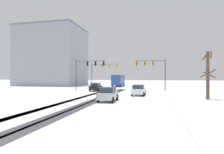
{
  "coord_description": "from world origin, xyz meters",
  "views": [
    {
      "loc": [
        6.75,
        -6.74,
        2.81
      ],
      "look_at": [
        0.0,
        23.03,
        2.8
      ],
      "focal_mm": 29.17,
      "sensor_mm": 36.0,
      "label": 1
    }
  ],
  "objects_px": {
    "office_building_far_left_block": "(53,57)",
    "traffic_signal_far_left": "(102,69)",
    "car_black_lead": "(96,87)",
    "traffic_signal_near_right": "(153,67)",
    "car_silver_third": "(108,94)",
    "bus_oncoming": "(118,80)",
    "traffic_signal_near_left": "(88,67)",
    "car_white_second": "(139,90)",
    "bare_tree_sidewalk_mid": "(208,74)"
  },
  "relations": [
    {
      "from": "office_building_far_left_block",
      "to": "traffic_signal_far_left",
      "type": "bearing_deg",
      "value": -25.49
    },
    {
      "from": "car_black_lead",
      "to": "office_building_far_left_block",
      "type": "relative_size",
      "value": 0.21
    },
    {
      "from": "traffic_signal_near_right",
      "to": "car_silver_third",
      "type": "distance_m",
      "value": 18.32
    },
    {
      "from": "traffic_signal_far_left",
      "to": "bus_oncoming",
      "type": "height_order",
      "value": "traffic_signal_far_left"
    },
    {
      "from": "traffic_signal_near_right",
      "to": "office_building_far_left_block",
      "type": "relative_size",
      "value": 0.32
    },
    {
      "from": "traffic_signal_near_left",
      "to": "car_white_second",
      "type": "xyz_separation_m",
      "value": [
        11.14,
        -7.87,
        -3.99
      ]
    },
    {
      "from": "car_silver_third",
      "to": "bare_tree_sidewalk_mid",
      "type": "relative_size",
      "value": 0.68
    },
    {
      "from": "traffic_signal_near_right",
      "to": "traffic_signal_far_left",
      "type": "bearing_deg",
      "value": 148.24
    },
    {
      "from": "car_white_second",
      "to": "traffic_signal_near_left",
      "type": "bearing_deg",
      "value": 144.75
    },
    {
      "from": "bare_tree_sidewalk_mid",
      "to": "office_building_far_left_block",
      "type": "relative_size",
      "value": 0.3
    },
    {
      "from": "traffic_signal_far_left",
      "to": "car_white_second",
      "type": "xyz_separation_m",
      "value": [
        10.77,
        -17.72,
        -4.01
      ]
    },
    {
      "from": "traffic_signal_far_left",
      "to": "car_black_lead",
      "type": "relative_size",
      "value": 1.76
    },
    {
      "from": "traffic_signal_near_right",
      "to": "bare_tree_sidewalk_mid",
      "type": "distance_m",
      "value": 14.48
    },
    {
      "from": "car_black_lead",
      "to": "traffic_signal_far_left",
      "type": "bearing_deg",
      "value": 99.07
    },
    {
      "from": "car_silver_third",
      "to": "car_white_second",
      "type": "bearing_deg",
      "value": 68.3
    },
    {
      "from": "traffic_signal_near_left",
      "to": "car_black_lead",
      "type": "height_order",
      "value": "traffic_signal_near_left"
    },
    {
      "from": "bare_tree_sidewalk_mid",
      "to": "traffic_signal_far_left",
      "type": "bearing_deg",
      "value": 133.48
    },
    {
      "from": "traffic_signal_far_left",
      "to": "traffic_signal_near_left",
      "type": "height_order",
      "value": "same"
    },
    {
      "from": "traffic_signal_near_right",
      "to": "office_building_far_left_block",
      "type": "bearing_deg",
      "value": 151.97
    },
    {
      "from": "office_building_far_left_block",
      "to": "car_black_lead",
      "type": "bearing_deg",
      "value": -42.98
    },
    {
      "from": "car_black_lead",
      "to": "car_silver_third",
      "type": "bearing_deg",
      "value": -66.98
    },
    {
      "from": "bus_oncoming",
      "to": "traffic_signal_near_left",
      "type": "bearing_deg",
      "value": -99.18
    },
    {
      "from": "traffic_signal_near_right",
      "to": "car_white_second",
      "type": "bearing_deg",
      "value": -102.13
    },
    {
      "from": "bus_oncoming",
      "to": "car_white_second",
      "type": "bearing_deg",
      "value": -72.87
    },
    {
      "from": "office_building_far_left_block",
      "to": "bus_oncoming",
      "type": "bearing_deg",
      "value": -2.25
    },
    {
      "from": "traffic_signal_near_right",
      "to": "car_black_lead",
      "type": "bearing_deg",
      "value": -166.03
    },
    {
      "from": "car_silver_third",
      "to": "office_building_far_left_block",
      "type": "distance_m",
      "value": 45.4
    },
    {
      "from": "car_silver_third",
      "to": "bus_oncoming",
      "type": "relative_size",
      "value": 0.37
    },
    {
      "from": "traffic_signal_near_right",
      "to": "car_silver_third",
      "type": "height_order",
      "value": "traffic_signal_near_right"
    },
    {
      "from": "car_black_lead",
      "to": "bare_tree_sidewalk_mid",
      "type": "relative_size",
      "value": 0.68
    },
    {
      "from": "car_black_lead",
      "to": "office_building_far_left_block",
      "type": "bearing_deg",
      "value": 137.02
    },
    {
      "from": "car_black_lead",
      "to": "car_silver_third",
      "type": "xyz_separation_m",
      "value": [
        6.11,
        -14.38,
        0.0
      ]
    },
    {
      "from": "traffic_signal_far_left",
      "to": "car_white_second",
      "type": "bearing_deg",
      "value": -58.7
    },
    {
      "from": "traffic_signal_near_left",
      "to": "car_silver_third",
      "type": "xyz_separation_m",
      "value": [
        8.19,
        -15.28,
        -3.99
      ]
    },
    {
      "from": "car_white_second",
      "to": "car_silver_third",
      "type": "distance_m",
      "value": 7.97
    },
    {
      "from": "bus_oncoming",
      "to": "car_silver_third",
      "type": "bearing_deg",
      "value": -81.27
    },
    {
      "from": "traffic_signal_near_right",
      "to": "bare_tree_sidewalk_mid",
      "type": "bearing_deg",
      "value": -62.06
    },
    {
      "from": "traffic_signal_far_left",
      "to": "bare_tree_sidewalk_mid",
      "type": "bearing_deg",
      "value": -46.52
    },
    {
      "from": "traffic_signal_far_left",
      "to": "car_white_second",
      "type": "relative_size",
      "value": 1.74
    },
    {
      "from": "bare_tree_sidewalk_mid",
      "to": "car_silver_third",
      "type": "bearing_deg",
      "value": -159.34
    },
    {
      "from": "car_white_second",
      "to": "car_silver_third",
      "type": "height_order",
      "value": "same"
    },
    {
      "from": "car_silver_third",
      "to": "traffic_signal_near_right",
      "type": "bearing_deg",
      "value": 73.62
    },
    {
      "from": "car_black_lead",
      "to": "car_white_second",
      "type": "bearing_deg",
      "value": -37.6
    },
    {
      "from": "traffic_signal_near_right",
      "to": "traffic_signal_far_left",
      "type": "xyz_separation_m",
      "value": [
        -12.87,
        7.97,
        0.04
      ]
    },
    {
      "from": "car_black_lead",
      "to": "office_building_far_left_block",
      "type": "height_order",
      "value": "office_building_far_left_block"
    },
    {
      "from": "traffic_signal_near_left",
      "to": "bare_tree_sidewalk_mid",
      "type": "relative_size",
      "value": 1.07
    },
    {
      "from": "bus_oncoming",
      "to": "office_building_far_left_block",
      "type": "height_order",
      "value": "office_building_far_left_block"
    },
    {
      "from": "car_silver_third",
      "to": "office_building_far_left_block",
      "type": "bearing_deg",
      "value": 128.81
    },
    {
      "from": "traffic_signal_far_left",
      "to": "car_black_lead",
      "type": "distance_m",
      "value": 11.6
    },
    {
      "from": "traffic_signal_near_right",
      "to": "traffic_signal_near_left",
      "type": "xyz_separation_m",
      "value": [
        -13.23,
        -1.88,
        0.01
      ]
    }
  ]
}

